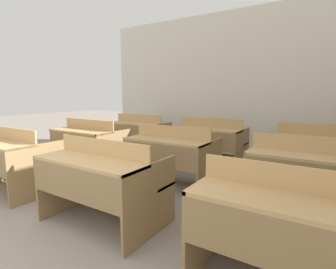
# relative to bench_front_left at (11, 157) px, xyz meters

# --- Properties ---
(wall_back) EXTENTS (6.08, 0.06, 3.14)m
(wall_back) POSITION_rel_bench_front_left_xyz_m (1.56, 3.94, 1.09)
(wall_back) COLOR white
(wall_back) RESTS_ON ground_plane
(bench_front_left) EXTENTS (1.23, 0.82, 0.90)m
(bench_front_left) POSITION_rel_bench_front_left_xyz_m (0.00, 0.00, 0.00)
(bench_front_left) COLOR #92744A
(bench_front_left) RESTS_ON ground_plane
(bench_front_center) EXTENTS (1.23, 0.82, 0.90)m
(bench_front_center) POSITION_rel_bench_front_left_xyz_m (1.77, 0.01, 0.00)
(bench_front_center) COLOR olive
(bench_front_center) RESTS_ON ground_plane
(bench_front_right) EXTENTS (1.23, 0.82, 0.90)m
(bench_front_right) POSITION_rel_bench_front_left_xyz_m (3.56, -0.02, 0.00)
(bench_front_right) COLOR olive
(bench_front_right) RESTS_ON ground_plane
(bench_second_left) EXTENTS (1.23, 0.82, 0.90)m
(bench_second_left) POSITION_rel_bench_front_left_xyz_m (0.01, 1.36, 0.00)
(bench_second_left) COLOR olive
(bench_second_left) RESTS_ON ground_plane
(bench_second_center) EXTENTS (1.23, 0.82, 0.90)m
(bench_second_center) POSITION_rel_bench_front_left_xyz_m (1.78, 1.37, 0.00)
(bench_second_center) COLOR #93744A
(bench_second_center) RESTS_ON ground_plane
(bench_second_right) EXTENTS (1.23, 0.82, 0.90)m
(bench_second_right) POSITION_rel_bench_front_left_xyz_m (3.56, 1.36, 0.00)
(bench_second_right) COLOR #96784E
(bench_second_right) RESTS_ON ground_plane
(bench_third_left) EXTENTS (1.23, 0.82, 0.90)m
(bench_third_left) POSITION_rel_bench_front_left_xyz_m (0.04, 2.76, 0.00)
(bench_third_left) COLOR #997B51
(bench_third_left) RESTS_ON ground_plane
(bench_third_center) EXTENTS (1.23, 0.82, 0.90)m
(bench_third_center) POSITION_rel_bench_front_left_xyz_m (1.79, 2.76, 0.00)
(bench_third_center) COLOR #94754B
(bench_third_center) RESTS_ON ground_plane
(bench_third_right) EXTENTS (1.23, 0.82, 0.90)m
(bench_third_right) POSITION_rel_bench_front_left_xyz_m (3.58, 2.75, 0.00)
(bench_third_right) COLOR olive
(bench_third_right) RESTS_ON ground_plane
(schoolbag) EXTENTS (0.33, 0.27, 0.41)m
(schoolbag) POSITION_rel_bench_front_left_xyz_m (-0.89, 0.36, -0.28)
(schoolbag) COLOR navy
(schoolbag) RESTS_ON ground_plane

